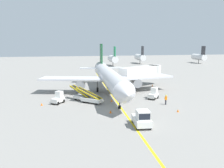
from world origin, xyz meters
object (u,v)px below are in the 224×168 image
at_px(airliner, 109,77).
at_px(safety_cone_nose_left, 178,111).
at_px(belt_loader_aft_hold, 83,96).
at_px(safety_cone_wingtip_right, 42,104).
at_px(pushback_tug, 142,119).
at_px(jet_bridge, 144,72).
at_px(safety_cone_wingtip_left, 152,85).
at_px(safety_cone_nose_right, 111,112).
at_px(safety_cone_tail_area, 112,100).
at_px(ground_crew_marshaller, 166,99).
at_px(belt_loader_forward_hold, 91,99).
at_px(baggage_tug_near_wing, 154,94).
at_px(baggage_tug_by_cargo_door, 58,98).

bearing_deg(airliner, safety_cone_nose_left, -63.75).
xyz_separation_m(belt_loader_aft_hold, safety_cone_wingtip_right, (-6.99, -1.92, -0.56)).
height_order(pushback_tug, safety_cone_wingtip_right, pushback_tug).
xyz_separation_m(jet_bridge, belt_loader_aft_hold, (-15.56, -11.09, -2.77)).
distance_m(safety_cone_wingtip_left, safety_cone_wingtip_right, 27.66).
distance_m(pushback_tug, safety_cone_nose_right, 6.87).
distance_m(safety_cone_nose_left, safety_cone_wingtip_left, 21.05).
bearing_deg(safety_cone_nose_left, safety_cone_tail_area, 136.06).
relative_size(ground_crew_marshaller, safety_cone_nose_left, 3.86).
relative_size(ground_crew_marshaller, safety_cone_nose_right, 3.86).
height_order(pushback_tug, safety_cone_tail_area, pushback_tug).
xyz_separation_m(ground_crew_marshaller, safety_cone_nose_left, (-0.00, -4.32, -0.69)).
height_order(safety_cone_nose_right, safety_cone_wingtip_left, same).
distance_m(safety_cone_nose_left, safety_cone_wingtip_right, 22.10).
bearing_deg(safety_cone_wingtip_right, jet_bridge, 29.98).
xyz_separation_m(airliner, safety_cone_wingtip_left, (11.77, 5.09, -3.20)).
distance_m(airliner, belt_loader_forward_hold, 9.22).
relative_size(jet_bridge, safety_cone_wingtip_left, 27.71).
height_order(baggage_tug_near_wing, belt_loader_forward_hold, belt_loader_forward_hold).
bearing_deg(safety_cone_wingtip_right, baggage_tug_near_wing, 1.71).
relative_size(baggage_tug_by_cargo_door, safety_cone_wingtip_right, 6.16).
height_order(jet_bridge, baggage_tug_by_cargo_door, jet_bridge).
bearing_deg(belt_loader_forward_hold, jet_bridge, 42.74).
relative_size(pushback_tug, belt_loader_forward_hold, 0.82).
xyz_separation_m(baggage_tug_near_wing, ground_crew_marshaller, (0.43, -4.38, -0.02)).
height_order(jet_bridge, baggage_tug_near_wing, jet_bridge).
relative_size(pushback_tug, ground_crew_marshaller, 2.22).
height_order(baggage_tug_near_wing, safety_cone_nose_left, baggage_tug_near_wing).
height_order(ground_crew_marshaller, safety_cone_nose_right, ground_crew_marshaller).
height_order(pushback_tug, safety_cone_wingtip_left, pushback_tug).
bearing_deg(baggage_tug_by_cargo_door, airliner, 32.97).
height_order(pushback_tug, belt_loader_forward_hold, belt_loader_forward_hold).
bearing_deg(safety_cone_wingtip_right, safety_cone_wingtip_left, 26.95).
relative_size(belt_loader_forward_hold, belt_loader_aft_hold, 0.97).
bearing_deg(baggage_tug_near_wing, jet_bridge, 79.00).
bearing_deg(safety_cone_tail_area, airliner, 83.09).
relative_size(baggage_tug_near_wing, safety_cone_wingtip_left, 6.00).
xyz_separation_m(jet_bridge, belt_loader_forward_hold, (-14.20, -13.12, -2.77)).
distance_m(baggage_tug_near_wing, safety_cone_tail_area, 8.17).
distance_m(pushback_tug, safety_cone_nose_left, 8.76).
xyz_separation_m(jet_bridge, baggage_tug_near_wing, (-2.41, -12.41, -2.62)).
bearing_deg(airliner, safety_cone_tail_area, -96.91).
xyz_separation_m(pushback_tug, safety_cone_wingtip_right, (-13.18, 12.77, -0.77)).
height_order(airliner, baggage_tug_near_wing, airliner).
relative_size(belt_loader_aft_hold, safety_cone_wingtip_right, 10.71).
bearing_deg(ground_crew_marshaller, safety_cone_nose_right, -164.90).
xyz_separation_m(safety_cone_nose_left, safety_cone_wingtip_left, (4.09, 20.65, 0.00)).
xyz_separation_m(pushback_tug, safety_cone_nose_right, (-2.73, 6.26, -0.77)).
relative_size(jet_bridge, safety_cone_tail_area, 27.71).
distance_m(baggage_tug_by_cargo_door, safety_cone_wingtip_left, 24.84).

